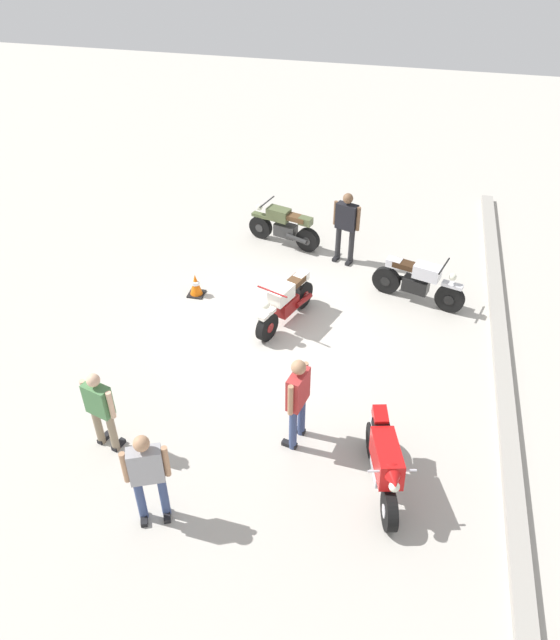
{
  "coord_description": "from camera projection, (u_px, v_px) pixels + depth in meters",
  "views": [
    {
      "loc": [
        9.92,
        2.37,
        8.01
      ],
      "look_at": [
        0.72,
        0.3,
        0.75
      ],
      "focal_mm": 34.62,
      "sensor_mm": 36.0,
      "label": 1
    }
  ],
  "objects": [
    {
      "name": "person_in_green_shirt",
      "position": [
        100.0,
        407.0,
        9.84
      ],
      "size": [
        0.41,
        0.63,
        1.6
      ],
      "rotation": [
        0.0,
        0.0,
        2.85
      ],
      "color": "gray",
      "rests_on": "ground"
    },
    {
      "name": "motorcycle_red_sportbike",
      "position": [
        384.0,
        462.0,
        9.36
      ],
      "size": [
        1.94,
        0.81,
        1.14
      ],
      "rotation": [
        0.0,
        0.0,
        0.25
      ],
      "color": "black",
      "rests_on": "ground"
    },
    {
      "name": "motorcycle_olive_vintage",
      "position": [
        284.0,
        227.0,
        15.36
      ],
      "size": [
        0.9,
        1.92,
        1.07
      ],
      "rotation": [
        0.0,
        0.0,
        4.43
      ],
      "color": "black",
      "rests_on": "ground"
    },
    {
      "name": "curb_edge",
      "position": [
        501.0,
        355.0,
        12.12
      ],
      "size": [
        14.0,
        0.3,
        0.15
      ],
      "primitive_type": "cube",
      "color": "#9C978F",
      "rests_on": "ground"
    },
    {
      "name": "traffic_cone",
      "position": [
        196.0,
        285.0,
        13.73
      ],
      "size": [
        0.36,
        0.36,
        0.53
      ],
      "color": "black",
      "rests_on": "ground"
    },
    {
      "name": "motorcycle_cream_vintage",
      "position": [
        286.0,
        303.0,
        12.81
      ],
      "size": [
        1.88,
        0.98,
        1.07
      ],
      "rotation": [
        0.0,
        0.0,
        5.92
      ],
      "color": "black",
      "rests_on": "ground"
    },
    {
      "name": "person_in_black_shirt",
      "position": [
        346.0,
        223.0,
        14.4
      ],
      "size": [
        0.43,
        0.67,
        1.78
      ],
      "rotation": [
        0.0,
        0.0,
        5.96
      ],
      "color": "#262628",
      "rests_on": "ground"
    },
    {
      "name": "person_in_red_shirt",
      "position": [
        298.0,
        397.0,
        9.86
      ],
      "size": [
        0.68,
        0.39,
        1.77
      ],
      "rotation": [
        0.0,
        0.0,
        4.5
      ],
      "color": "#384772",
      "rests_on": "ground"
    },
    {
      "name": "motorcycle_silver_cruiser",
      "position": [
        418.0,
        281.0,
        13.37
      ],
      "size": [
        0.91,
        2.03,
        1.09
      ],
      "rotation": [
        0.0,
        0.0,
        1.28
      ],
      "color": "black",
      "rests_on": "ground"
    },
    {
      "name": "person_in_gray_shirt",
      "position": [
        147.0,
        473.0,
        8.7
      ],
      "size": [
        0.46,
        0.64,
        1.72
      ],
      "rotation": [
        0.0,
        0.0,
        0.41
      ],
      "color": "#384772",
      "rests_on": "ground"
    },
    {
      "name": "ground_plane",
      "position": [
        274.0,
        326.0,
        12.97
      ],
      "size": [
        40.0,
        40.0,
        0.0
      ],
      "primitive_type": "plane",
      "color": "#B7B2A8"
    }
  ]
}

